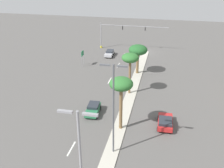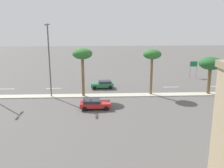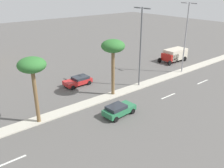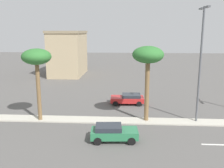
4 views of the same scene
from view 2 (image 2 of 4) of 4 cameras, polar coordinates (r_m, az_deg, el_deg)
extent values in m
plane|color=#565451|center=(41.29, -6.02, -2.65)|extent=(160.00, 160.00, 0.00)
cube|color=#B7B2A3|center=(43.04, -19.47, -2.62)|extent=(1.80, 90.19, 0.12)
cube|color=silver|center=(50.71, 22.33, -0.49)|extent=(0.20, 2.80, 0.01)
cube|color=silver|center=(47.70, 12.88, -0.64)|extent=(0.20, 2.80, 0.01)
cube|color=silver|center=(45.96, -2.28, -0.84)|extent=(0.20, 2.80, 0.01)
cube|color=silver|center=(46.67, -12.70, -0.95)|extent=(0.20, 2.80, 0.01)
cube|color=silver|center=(48.80, -22.30, -1.02)|extent=(0.20, 2.80, 0.01)
cylinder|color=gray|center=(56.74, 18.17, 3.08)|extent=(0.10, 0.10, 3.39)
cylinder|color=gray|center=(56.25, 16.82, 3.09)|extent=(0.10, 0.10, 3.39)
cube|color=#19723F|center=(56.29, 17.58, 4.24)|extent=(0.08, 1.58, 1.08)
cylinder|color=brown|center=(44.47, 20.65, 0.74)|extent=(0.55, 0.55, 4.29)
ellipsoid|color=#235B28|center=(43.95, 20.96, 4.29)|extent=(3.73, 3.73, 2.05)
cylinder|color=brown|center=(41.61, 8.68, 1.78)|extent=(0.40, 0.40, 5.93)
ellipsoid|color=#2D6B2D|center=(41.02, 8.86, 6.52)|extent=(2.87, 2.87, 1.58)
cylinder|color=brown|center=(40.36, -6.42, 1.61)|extent=(0.44, 0.44, 6.11)
ellipsoid|color=#2D6B2D|center=(39.75, -6.56, 6.66)|extent=(3.05, 3.05, 1.68)
cylinder|color=#515459|center=(40.47, -13.65, 4.94)|extent=(0.20, 0.20, 11.12)
cube|color=#515459|center=(39.13, -14.37, 12.56)|extent=(1.10, 0.24, 0.16)
cube|color=#515459|center=(40.89, -13.86, 12.64)|extent=(1.10, 0.24, 0.16)
cube|color=#287047|center=(45.53, -2.23, -0.16)|extent=(2.04, 4.01, 0.65)
cube|color=#262B33|center=(45.45, -1.62, 0.50)|extent=(1.74, 2.25, 0.39)
cylinder|color=black|center=(44.72, -3.88, -0.87)|extent=(0.26, 0.65, 0.64)
cylinder|color=black|center=(46.34, -3.99, -0.34)|extent=(0.26, 0.65, 0.64)
cylinder|color=black|center=(44.93, -0.40, -0.77)|extent=(0.26, 0.65, 0.64)
cylinder|color=black|center=(46.54, -0.63, -0.24)|extent=(0.26, 0.65, 0.64)
cube|color=red|center=(35.25, -3.70, -4.49)|extent=(2.08, 4.14, 0.60)
cube|color=#262B33|center=(35.10, -4.55, -3.76)|extent=(1.84, 2.29, 0.36)
cylinder|color=black|center=(36.27, -1.43, -4.43)|extent=(0.23, 0.64, 0.64)
cylinder|color=black|center=(34.49, -1.29, -5.42)|extent=(0.23, 0.64, 0.64)
cylinder|color=black|center=(36.26, -5.97, -4.51)|extent=(0.23, 0.64, 0.64)
cylinder|color=black|center=(34.48, -6.07, -5.50)|extent=(0.23, 0.64, 0.64)
camera|label=1|loc=(47.35, -48.50, 20.06)|focal=41.31mm
camera|label=3|loc=(64.83, 12.39, 15.54)|focal=38.88mm
camera|label=4|loc=(63.68, -3.43, 11.53)|focal=40.08mm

